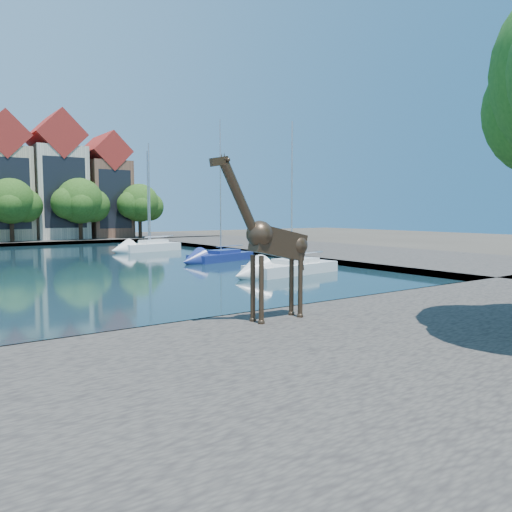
{
  "coord_description": "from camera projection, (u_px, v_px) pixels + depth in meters",
  "views": [
    {
      "loc": [
        -8.23,
        -14.61,
        4.08
      ],
      "look_at": [
        2.74,
        1.04,
        2.37
      ],
      "focal_mm": 35.0,
      "sensor_mm": 36.0,
      "label": 1
    }
  ],
  "objects": [
    {
      "name": "ground",
      "position": [
        208.0,
        332.0,
        16.98
      ],
      "size": [
        160.0,
        160.0,
        0.0
      ],
      "primitive_type": "plane",
      "color": "#38332B",
      "rests_on": "ground"
    },
    {
      "name": "water_basin",
      "position": [
        46.0,
        267.0,
        36.55
      ],
      "size": [
        38.0,
        50.0,
        0.08
      ],
      "primitive_type": "cube",
      "color": "black",
      "rests_on": "ground"
    },
    {
      "name": "near_quay",
      "position": [
        361.0,
        382.0,
        11.25
      ],
      "size": [
        50.0,
        14.0,
        0.5
      ],
      "primitive_type": "cube",
      "color": "#44413B",
      "rests_on": "ground"
    },
    {
      "name": "right_quay",
      "position": [
        305.0,
        249.0,
        50.83
      ],
      "size": [
        14.0,
        52.0,
        0.5
      ],
      "primitive_type": "cube",
      "color": "#44413B",
      "rests_on": "ground"
    },
    {
      "name": "townhouse_east_inner",
      "position": [
        2.0,
        183.0,
        63.1
      ],
      "size": [
        5.94,
        9.18,
        15.79
      ],
      "color": "#C1AF8A",
      "rests_on": "far_quay"
    },
    {
      "name": "townhouse_east_mid",
      "position": [
        56.0,
        181.0,
        66.78
      ],
      "size": [
        6.43,
        9.18,
        16.65
      ],
      "color": "beige",
      "rests_on": "far_quay"
    },
    {
      "name": "townhouse_east_end",
      "position": [
        104.0,
        190.0,
        70.59
      ],
      "size": [
        5.44,
        9.18,
        14.43
      ],
      "color": "brown",
      "rests_on": "far_quay"
    },
    {
      "name": "far_tree_mid_east",
      "position": [
        12.0,
        203.0,
        58.91
      ],
      "size": [
        7.02,
        5.4,
        7.52
      ],
      "color": "#332114",
      "rests_on": "far_quay"
    },
    {
      "name": "far_tree_east",
      "position": [
        81.0,
        202.0,
        63.48
      ],
      "size": [
        7.54,
        5.8,
        7.84
      ],
      "color": "#332114",
      "rests_on": "far_quay"
    },
    {
      "name": "far_tree_far_east",
      "position": [
        140.0,
        204.0,
        68.06
      ],
      "size": [
        6.76,
        5.2,
        7.36
      ],
      "color": "#332114",
      "rests_on": "far_quay"
    },
    {
      "name": "giraffe_statue",
      "position": [
        272.0,
        242.0,
        16.27
      ],
      "size": [
        3.67,
        0.67,
        5.24
      ],
      "color": "#38291C",
      "rests_on": "near_quay"
    },
    {
      "name": "sailboat_right_a",
      "position": [
        291.0,
        266.0,
        32.16
      ],
      "size": [
        6.9,
        3.22,
        9.67
      ],
      "color": "silver",
      "rests_on": "water_basin"
    },
    {
      "name": "sailboat_right_b",
      "position": [
        221.0,
        255.0,
        40.55
      ],
      "size": [
        6.22,
        3.69,
        11.29
      ],
      "color": "navy",
      "rests_on": "water_basin"
    },
    {
      "name": "sailboat_right_c",
      "position": [
        149.0,
        245.0,
        51.01
      ],
      "size": [
        5.66,
        3.25,
        10.07
      ],
      "color": "white",
      "rests_on": "water_basin"
    },
    {
      "name": "sailboat_right_d",
      "position": [
        150.0,
        245.0,
        50.68
      ],
      "size": [
        6.48,
        3.4,
        10.81
      ],
      "color": "white",
      "rests_on": "water_basin"
    }
  ]
}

